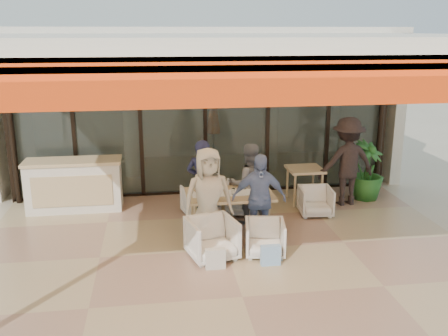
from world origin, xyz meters
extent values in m
plane|color=#C6B293|center=(0.00, 0.00, 0.00)|extent=(70.00, 70.00, 0.00)
cube|color=tan|center=(0.00, 0.00, 0.01)|extent=(8.00, 6.00, 0.01)
cube|color=silver|center=(0.00, 0.00, 3.30)|extent=(8.00, 6.00, 0.20)
cube|color=#FF410D|center=(0.00, -2.94, 3.02)|extent=(8.00, 0.12, 0.45)
cube|color=orange|center=(0.00, -2.25, 3.14)|extent=(8.00, 1.50, 0.06)
cylinder|color=black|center=(-3.88, 2.88, 1.60)|extent=(0.12, 0.12, 3.20)
cylinder|color=black|center=(3.88, 2.88, 1.60)|extent=(0.12, 0.12, 3.20)
cube|color=#9EADA3|center=(0.00, 3.00, 1.60)|extent=(8.00, 0.03, 3.20)
cube|color=black|center=(0.00, 3.00, 0.04)|extent=(8.00, 0.10, 0.08)
cube|color=black|center=(0.00, 3.00, 3.16)|extent=(8.00, 0.10, 0.08)
cube|color=black|center=(-4.00, 3.00, 1.60)|extent=(0.08, 0.10, 3.20)
cube|color=black|center=(-2.70, 3.00, 1.60)|extent=(0.08, 0.10, 3.20)
cube|color=black|center=(-1.35, 3.00, 1.60)|extent=(0.08, 0.10, 3.20)
cube|color=black|center=(0.00, 3.00, 1.60)|extent=(0.08, 0.10, 3.20)
cube|color=black|center=(1.35, 3.00, 1.60)|extent=(0.08, 0.10, 3.20)
cube|color=black|center=(2.70, 3.00, 1.60)|extent=(0.08, 0.10, 3.20)
cube|color=black|center=(4.00, 3.00, 1.60)|extent=(0.08, 0.10, 3.20)
cube|color=silver|center=(0.00, 6.50, 1.70)|extent=(9.00, 0.25, 3.40)
cube|color=silver|center=(-4.40, 4.75, 1.70)|extent=(0.25, 3.50, 3.40)
cube|color=silver|center=(4.40, 4.75, 1.70)|extent=(0.25, 3.50, 3.40)
cube|color=silver|center=(0.00, 4.75, 3.40)|extent=(9.00, 3.50, 0.25)
cube|color=#E4C28B|center=(0.00, 4.75, 0.01)|extent=(8.00, 3.50, 0.02)
cylinder|color=silver|center=(-1.60, 4.60, 1.50)|extent=(0.40, 0.40, 3.00)
cylinder|color=silver|center=(1.80, 4.60, 1.50)|extent=(0.40, 0.40, 3.00)
cylinder|color=black|center=(-1.20, 4.20, 3.00)|extent=(0.03, 0.03, 0.70)
cube|color=black|center=(-1.20, 4.20, 2.55)|extent=(0.30, 0.30, 0.40)
sphere|color=#FFBF72|center=(-1.20, 4.20, 2.55)|extent=(0.18, 0.18, 0.18)
cylinder|color=black|center=(2.30, 4.20, 3.00)|extent=(0.03, 0.03, 0.70)
cube|color=black|center=(2.30, 4.20, 2.55)|extent=(0.30, 0.30, 0.40)
sphere|color=#FFBF72|center=(2.30, 4.20, 2.55)|extent=(0.18, 0.18, 0.18)
cylinder|color=black|center=(0.30, 4.00, 0.05)|extent=(0.40, 0.40, 0.05)
cylinder|color=black|center=(0.30, 4.00, 1.05)|extent=(0.04, 0.04, 2.10)
cone|color=orange|center=(0.30, 4.00, 1.70)|extent=(0.32, 0.32, 1.10)
cube|color=silver|center=(-2.66, 2.30, 0.50)|extent=(1.80, 0.60, 1.00)
cube|color=#E4C28B|center=(-2.66, 2.30, 1.01)|extent=(1.85, 0.65, 0.06)
cube|color=#E4C28B|center=(-2.66, 1.99, 0.50)|extent=(1.50, 0.02, 0.60)
cube|color=#E4C28B|center=(0.17, 0.72, 0.72)|extent=(1.50, 0.90, 0.05)
cube|color=white|center=(0.17, 0.72, 0.74)|extent=(1.30, 0.35, 0.01)
cylinder|color=#E4C28B|center=(-0.45, 0.40, 0.35)|extent=(0.06, 0.06, 0.70)
cylinder|color=#E4C28B|center=(0.79, 0.40, 0.35)|extent=(0.06, 0.06, 0.70)
cylinder|color=#E4C28B|center=(-0.45, 1.04, 0.35)|extent=(0.06, 0.06, 0.70)
cylinder|color=#E4C28B|center=(0.79, 1.04, 0.35)|extent=(0.06, 0.06, 0.70)
cylinder|color=white|center=(-0.28, 0.57, 0.81)|extent=(0.06, 0.06, 0.11)
cylinder|color=white|center=(-0.08, 0.92, 0.81)|extent=(0.06, 0.06, 0.11)
cylinder|color=white|center=(0.22, 0.62, 0.81)|extent=(0.06, 0.06, 0.11)
cylinder|color=white|center=(0.47, 0.90, 0.81)|extent=(0.06, 0.06, 0.11)
cylinder|color=white|center=(0.67, 0.52, 0.81)|extent=(0.06, 0.06, 0.11)
cylinder|color=#9C5016|center=(-0.38, 0.87, 0.83)|extent=(0.07, 0.07, 0.16)
cylinder|color=black|center=(0.07, 1.00, 0.83)|extent=(0.09, 0.09, 0.17)
cylinder|color=black|center=(0.07, 1.00, 0.93)|extent=(0.10, 0.10, 0.01)
cylinder|color=white|center=(-0.28, 0.42, 0.76)|extent=(0.22, 0.22, 0.01)
cylinder|color=white|center=(0.62, 0.42, 0.76)|extent=(0.22, 0.22, 0.01)
cylinder|color=white|center=(-0.28, 1.04, 0.76)|extent=(0.22, 0.22, 0.01)
cylinder|color=white|center=(0.62, 1.04, 0.76)|extent=(0.22, 0.22, 0.01)
imported|color=silver|center=(-0.25, 1.67, 0.32)|extent=(0.75, 0.72, 0.64)
imported|color=silver|center=(0.59, 1.67, 0.35)|extent=(0.80, 0.77, 0.70)
imported|color=silver|center=(-0.25, -0.23, 0.36)|extent=(0.85, 0.82, 0.73)
imported|color=silver|center=(0.59, -0.23, 0.31)|extent=(0.69, 0.66, 0.63)
imported|color=#181A36|center=(-0.25, 1.17, 0.80)|extent=(0.68, 0.56, 1.61)
imported|color=slate|center=(0.59, 1.17, 0.76)|extent=(0.76, 0.61, 1.51)
imported|color=beige|center=(-0.25, 0.27, 0.83)|extent=(0.87, 0.63, 1.66)
imported|color=#677EAD|center=(0.59, 0.27, 0.77)|extent=(0.93, 0.45, 1.54)
cube|color=silver|center=(-0.25, -0.63, 0.17)|extent=(0.30, 0.10, 0.34)
cube|color=#99BFD8|center=(0.59, -0.63, 0.17)|extent=(0.30, 0.10, 0.34)
cube|color=#E4C28B|center=(1.95, 2.11, 0.72)|extent=(0.70, 0.70, 0.05)
cylinder|color=#E4C28B|center=(1.67, 1.83, 0.35)|extent=(0.05, 0.05, 0.70)
cylinder|color=#E4C28B|center=(2.23, 1.83, 0.35)|extent=(0.05, 0.05, 0.70)
cylinder|color=#E4C28B|center=(1.67, 2.39, 0.35)|extent=(0.05, 0.05, 0.70)
cylinder|color=#E4C28B|center=(2.23, 2.39, 0.35)|extent=(0.05, 0.05, 0.70)
imported|color=silver|center=(1.95, 1.36, 0.31)|extent=(0.65, 0.62, 0.62)
imported|color=black|center=(2.74, 1.87, 0.91)|extent=(1.23, 0.78, 1.81)
imported|color=#1E5919|center=(3.29, 2.11, 0.63)|extent=(0.98, 0.98, 1.26)
camera|label=1|loc=(-1.10, -7.35, 3.46)|focal=40.00mm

